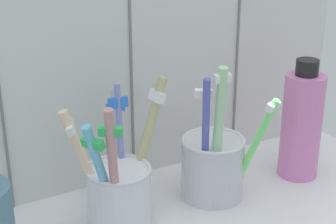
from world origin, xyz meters
The scene contains 5 objects.
counter_slab centered at (0.00, 0.00, 1.00)cm, with size 64.00×22.00×2.00cm, color silver.
tile_wall_back centered at (0.00, 12.00, 22.50)cm, with size 64.00×2.20×45.00cm.
toothbrush_cup_left centered at (-6.25, 1.84, 6.55)cm, with size 12.76×11.39×16.19cm.
toothbrush_cup_right centered at (6.21, 1.50, 6.39)cm, with size 8.60×10.71×17.66cm.
soap_bottle centered at (19.16, 0.66, 9.24)cm, with size 5.17×5.17×15.82cm.
Camera 1 is at (-27.66, -47.13, 37.08)cm, focal length 58.54 mm.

